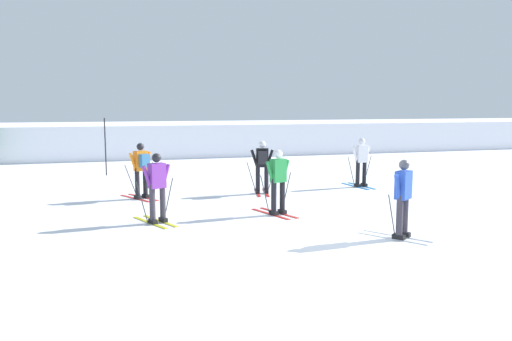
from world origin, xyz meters
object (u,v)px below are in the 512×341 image
object	(u,v)px
trail_marker_pole	(105,147)
skier_orange	(141,168)
skier_green	(278,180)
skier_black	(262,164)
skier_blue	(402,197)
skier_white	(361,161)
skier_purple	(157,186)

from	to	relation	value
trail_marker_pole	skier_orange	bearing A→B (deg)	-79.55
skier_green	trail_marker_pole	bearing A→B (deg)	115.58
skier_black	skier_blue	bearing A→B (deg)	-78.43
skier_orange	skier_black	bearing A→B (deg)	-2.62
skier_orange	skier_black	size ratio (longest dim) A/B	1.00
skier_blue	skier_black	world-z (taller)	same
skier_white	skier_blue	world-z (taller)	same
skier_white	trail_marker_pole	bearing A→B (deg)	146.92
skier_green	skier_blue	size ratio (longest dim) A/B	1.00
skier_green	trail_marker_pole	size ratio (longest dim) A/B	0.73
skier_green	skier_blue	world-z (taller)	same
skier_black	skier_orange	bearing A→B (deg)	177.38
skier_orange	skier_white	bearing A→B (deg)	1.16
skier_orange	skier_blue	bearing A→B (deg)	-51.25
skier_white	skier_black	size ratio (longest dim) A/B	1.00
skier_white	skier_purple	world-z (taller)	same
skier_blue	skier_black	size ratio (longest dim) A/B	1.00
skier_green	skier_black	xyz separation A→B (m)	(0.53, 3.12, 0.04)
skier_green	skier_purple	world-z (taller)	same
skier_purple	trail_marker_pole	bearing A→B (deg)	97.59
skier_green	skier_blue	distance (m)	3.48
skier_black	skier_purple	bearing A→B (deg)	-138.64
skier_purple	trail_marker_pole	distance (m)	9.18
skier_blue	trail_marker_pole	xyz separation A→B (m)	(-6.10, 12.00, 0.25)
skier_green	skier_white	bearing A→B (deg)	39.09
skier_green	skier_white	world-z (taller)	same
skier_green	skier_white	distance (m)	5.46
skier_purple	skier_orange	bearing A→B (deg)	92.64
skier_blue	skier_black	distance (m)	6.23
skier_white	skier_blue	xyz separation A→B (m)	(-2.46, -6.43, -0.00)
skier_green	trail_marker_pole	world-z (taller)	trail_marker_pole
skier_orange	skier_white	xyz separation A→B (m)	(7.50, 0.15, -0.04)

